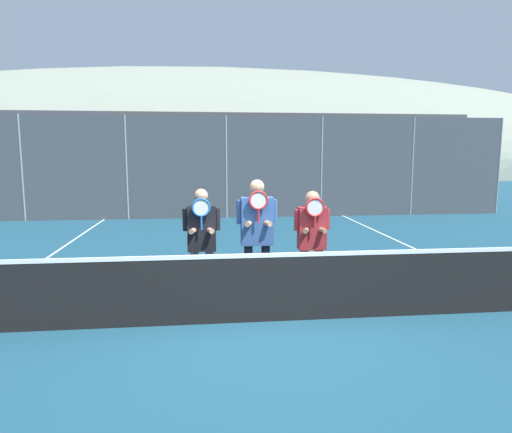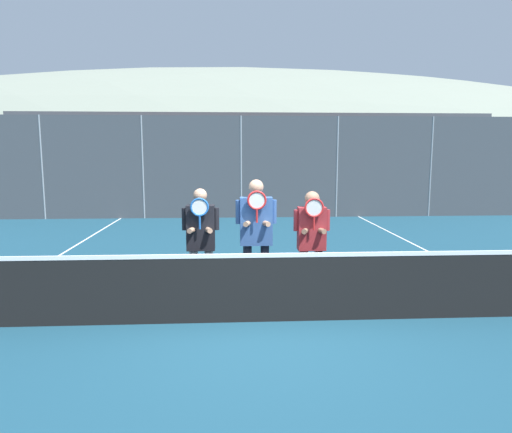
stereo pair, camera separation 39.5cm
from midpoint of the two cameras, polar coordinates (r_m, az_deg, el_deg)
ground_plane at (r=6.33m, az=2.20°, el=-13.02°), size 120.00×120.00×0.00m
hill_distant at (r=68.53m, az=-2.75°, el=6.13°), size 133.11×73.95×25.88m
clubhouse_building at (r=24.24m, az=-0.04°, el=7.56°), size 22.60×5.50×4.10m
fence_back at (r=15.88m, az=-1.17°, el=6.17°), size 20.27×0.06×3.52m
tennis_net at (r=6.18m, az=2.23°, el=-8.79°), size 11.25×0.09×1.05m
court_line_left_sideline at (r=9.86m, az=-24.78°, el=-6.04°), size 0.05×16.00×0.01m
court_line_right_sideline at (r=10.33m, az=24.39°, el=-5.40°), size 0.05×16.00×0.01m
player_leftmost at (r=6.76m, az=-5.25°, el=-2.69°), size 0.55×0.34×1.75m
player_center_left at (r=6.80m, az=1.68°, el=-1.76°), size 0.61×0.34×1.88m
player_center_right at (r=6.93m, az=8.59°, el=-2.54°), size 0.55×0.34×1.70m
car_far_left at (r=20.10m, az=-18.17°, el=3.86°), size 4.69×2.00×1.88m
car_left_of_center at (r=19.08m, az=-2.85°, el=3.77°), size 4.54×1.95×1.66m
car_center at (r=19.71m, az=11.96°, el=4.00°), size 4.15×2.01×1.87m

